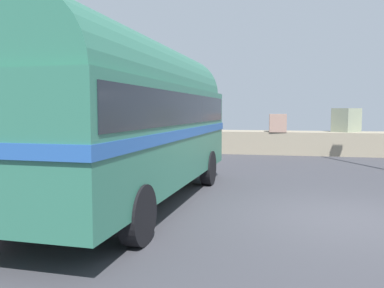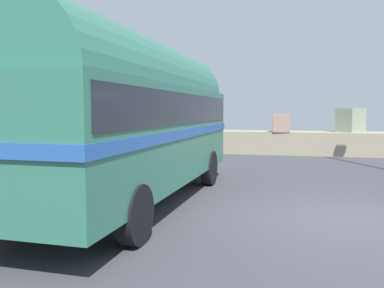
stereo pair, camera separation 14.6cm
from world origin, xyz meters
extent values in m
cube|color=#3A3B41|center=(0.00, 0.00, 0.01)|extent=(32.00, 26.00, 0.02)
cube|color=gray|center=(0.00, 11.80, 0.55)|extent=(31.36, 1.80, 1.10)
cube|color=gray|center=(-13.18, 11.88, 1.62)|extent=(1.43, 1.44, 1.04)
cube|color=gray|center=(-8.75, 11.32, 1.79)|extent=(1.40, 1.44, 1.38)
sphere|color=tan|center=(-5.97, 11.98, 1.74)|extent=(1.28, 1.28, 1.28)
cube|color=#A17F70|center=(-1.24, 11.28, 1.52)|extent=(0.82, 0.88, 0.84)
cube|color=gray|center=(1.93, 11.96, 1.66)|extent=(1.42, 1.44, 1.12)
cylinder|color=black|center=(-5.32, 3.00, 0.50)|extent=(0.31, 0.97, 0.96)
cylinder|color=black|center=(-3.12, 2.92, 0.50)|extent=(0.31, 0.97, 0.96)
cylinder|color=black|center=(-5.51, -2.20, 0.50)|extent=(0.31, 0.97, 0.96)
cylinder|color=black|center=(-3.31, -2.28, 0.50)|extent=(0.31, 0.97, 0.96)
cube|color=#2E6C56|center=(-4.32, 0.36, 1.57)|extent=(2.71, 8.48, 2.10)
cylinder|color=#2E6C56|center=(-4.32, 0.36, 2.62)|extent=(2.49, 8.14, 2.20)
cube|color=#26539B|center=(-4.32, 0.36, 1.63)|extent=(2.76, 8.57, 0.20)
cube|color=black|center=(-4.32, 0.36, 2.15)|extent=(2.73, 8.15, 0.64)
cube|color=silver|center=(-4.16, 4.63, 0.70)|extent=(2.28, 0.24, 0.28)
cylinder|color=black|center=(-8.27, 2.97, 0.50)|extent=(0.42, 0.99, 0.96)
cube|color=silver|center=(-9.12, 4.78, 0.70)|extent=(2.28, 0.49, 0.28)
camera|label=1|loc=(-1.21, -8.00, 2.11)|focal=37.25mm
camera|label=2|loc=(-1.07, -7.97, 2.11)|focal=37.25mm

